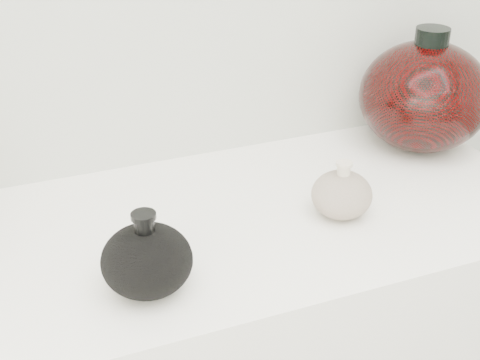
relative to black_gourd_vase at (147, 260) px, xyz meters
name	(u,v)px	position (x,y,z in m)	size (l,w,h in m)	color
black_gourd_vase	(147,260)	(0.00, 0.00, 0.00)	(0.15, 0.15, 0.12)	black
cream_gourd_vase	(342,194)	(0.35, 0.08, -0.01)	(0.12, 0.12, 0.10)	beige
right_round_pot	(424,96)	(0.63, 0.25, 0.06)	(0.28, 0.28, 0.24)	black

